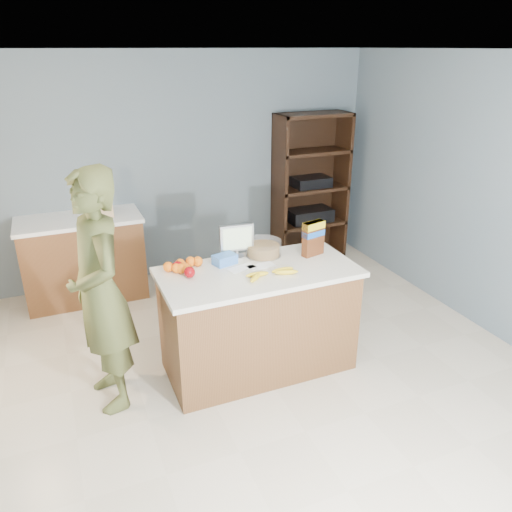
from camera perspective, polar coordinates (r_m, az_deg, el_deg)
name	(u,v)px	position (r m, az deg, el deg)	size (l,w,h in m)	color
floor	(273,386)	(4.14, 1.94, -14.65)	(4.50, 5.00, 0.02)	beige
walls	(276,186)	(3.40, 2.31, 8.04)	(4.52, 5.02, 2.51)	slate
counter_peninsula	(258,324)	(4.13, 0.27, -7.74)	(1.56, 0.76, 0.90)	brown
back_cabinet	(84,258)	(5.58, -19.08, -0.23)	(1.24, 0.62, 0.90)	brown
shelving_unit	(309,190)	(6.30, 6.03, 7.52)	(0.90, 0.40, 1.80)	black
person	(100,293)	(3.71, -17.39, -4.05)	(0.66, 0.43, 1.81)	#4B5027
knife_block	(106,206)	(5.33, -16.75, 5.51)	(0.12, 0.10, 0.31)	tan
envelopes	(252,267)	(3.96, -0.52, -1.26)	(0.39, 0.17, 0.00)	white
bananas	(271,273)	(3.81, 1.68, -1.99)	(0.43, 0.16, 0.04)	yellow
apples	(183,269)	(3.86, -8.29, -1.52)	(0.14, 0.22, 0.09)	maroon
oranges	(183,266)	(3.93, -8.32, -1.11)	(0.32, 0.20, 0.08)	orange
blue_carton	(225,259)	(4.01, -3.59, -0.39)	(0.18, 0.12, 0.08)	blue
salad_bowl	(263,249)	(4.17, 0.85, 0.84)	(0.30, 0.30, 0.13)	#267219
tv	(237,239)	(4.09, -2.20, 1.93)	(0.28, 0.12, 0.28)	silver
cereal_box	(313,236)	(4.16, 6.57, 2.30)	(0.21, 0.12, 0.29)	#592B14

